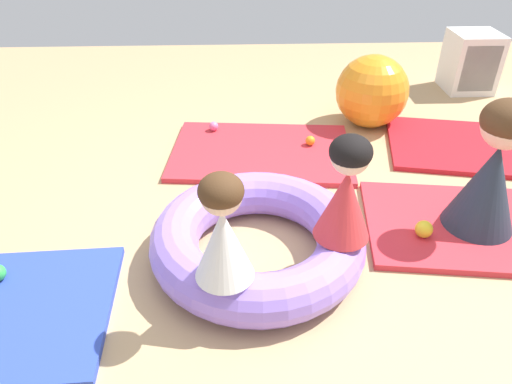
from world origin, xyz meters
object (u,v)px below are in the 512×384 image
object	(u,v)px
exercise_ball_large	(372,91)
storage_cube	(471,63)
child_in_white	(223,230)
play_ball_orange	(310,141)
child_in_red	(346,190)
play_ball_yellow	(424,229)
play_ball_pink	(214,126)
adult_seated	(493,169)
inflatable_cushion	(257,239)

from	to	relation	value
exercise_ball_large	storage_cube	world-z (taller)	exercise_ball_large
child_in_white	play_ball_orange	xyz separation A→B (m)	(0.63, 1.66, -0.45)
child_in_red	storage_cube	world-z (taller)	child_in_red
play_ball_orange	exercise_ball_large	size ratio (longest dim) A/B	0.13
play_ball_yellow	play_ball_pink	bearing A→B (deg)	131.32
child_in_white	adult_seated	world-z (taller)	adult_seated
storage_cube	child_in_red	bearing A→B (deg)	-124.60
child_in_red	child_in_white	bearing A→B (deg)	-87.72
exercise_ball_large	adult_seated	bearing A→B (deg)	-78.55
adult_seated	child_in_white	bearing A→B (deg)	-26.50
exercise_ball_large	storage_cube	distance (m)	1.39
child_in_red	play_ball_yellow	distance (m)	0.74
inflatable_cushion	play_ball_orange	xyz separation A→B (m)	(0.47, 1.25, -0.05)
child_in_red	adult_seated	bearing A→B (deg)	88.03
exercise_ball_large	child_in_red	bearing A→B (deg)	-108.42
child_in_white	child_in_red	world-z (taller)	child_in_red
child_in_red	storage_cube	bearing A→B (deg)	122.93
play_ball_yellow	play_ball_pink	size ratio (longest dim) A/B	1.32
child_in_white	storage_cube	world-z (taller)	child_in_white
storage_cube	exercise_ball_large	bearing A→B (deg)	-147.23
child_in_red	exercise_ball_large	bearing A→B (deg)	139.11
inflatable_cushion	exercise_ball_large	world-z (taller)	exercise_ball_large
play_ball_yellow	play_ball_orange	world-z (taller)	play_ball_yellow
adult_seated	play_ball_pink	size ratio (longest dim) A/B	10.36
child_in_red	inflatable_cushion	bearing A→B (deg)	-130.69
inflatable_cushion	play_ball_pink	size ratio (longest dim) A/B	15.28
play_ball_pink	storage_cube	xyz separation A→B (m)	(2.49, 0.90, 0.20)
storage_cube	inflatable_cushion	bearing A→B (deg)	-132.01
inflatable_cushion	storage_cube	world-z (taller)	storage_cube
inflatable_cushion	adult_seated	bearing A→B (deg)	8.64
adult_seated	play_ball_orange	bearing A→B (deg)	-99.32
inflatable_cushion	play_ball_pink	bearing A→B (deg)	100.87
adult_seated	play_ball_orange	world-z (taller)	adult_seated
inflatable_cushion	adult_seated	distance (m)	1.37
child_in_white	play_ball_orange	size ratio (longest dim) A/B	7.11
child_in_white	adult_seated	bearing A→B (deg)	-145.50
play_ball_pink	play_ball_orange	bearing A→B (deg)	-20.62
exercise_ball_large	child_in_white	bearing A→B (deg)	-119.69
exercise_ball_large	inflatable_cushion	bearing A→B (deg)	-121.34
inflatable_cushion	play_ball_orange	world-z (taller)	inflatable_cushion
child_in_white	play_ball_orange	bearing A→B (deg)	-98.57
play_ball_orange	exercise_ball_large	xyz separation A→B (m)	(0.56, 0.43, 0.22)
play_ball_pink	adult_seated	bearing A→B (deg)	-39.47
play_ball_yellow	child_in_red	bearing A→B (deg)	-156.42
adult_seated	exercise_ball_large	xyz separation A→B (m)	(-0.30, 1.48, -0.13)
play_ball_pink	child_in_red	bearing A→B (deg)	-66.91
inflatable_cushion	storage_cube	bearing A→B (deg)	47.99
child_in_white	play_ball_pink	world-z (taller)	child_in_white
play_ball_yellow	storage_cube	world-z (taller)	storage_cube
adult_seated	play_ball_yellow	size ratio (longest dim) A/B	7.84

